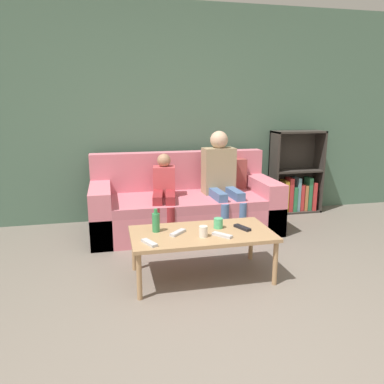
% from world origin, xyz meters
% --- Properties ---
extents(ground_plane, '(22.00, 22.00, 0.00)m').
position_xyz_m(ground_plane, '(0.00, 0.00, 0.00)').
color(ground_plane, '#70665B').
extents(wall_back, '(12.00, 0.06, 2.60)m').
position_xyz_m(wall_back, '(0.00, 2.82, 1.30)').
color(wall_back, '#4C6B56').
rests_on(wall_back, ground_plane).
extents(couch, '(2.08, 0.92, 0.87)m').
position_xyz_m(couch, '(0.02, 2.24, 0.28)').
color(couch, '#D1707F').
rests_on(couch, ground_plane).
extents(bookshelf, '(0.67, 0.28, 1.08)m').
position_xyz_m(bookshelf, '(1.59, 2.66, 0.40)').
color(bookshelf, '#332D28').
rests_on(bookshelf, ground_plane).
extents(coffee_table, '(1.16, 0.60, 0.40)m').
position_xyz_m(coffee_table, '(-0.09, 1.01, 0.36)').
color(coffee_table, '#A87F56').
rests_on(coffee_table, ground_plane).
extents(person_adult, '(0.37, 0.65, 1.13)m').
position_xyz_m(person_adult, '(0.42, 2.15, 0.65)').
color(person_adult, '#476693').
rests_on(person_adult, ground_plane).
extents(person_child, '(0.33, 0.66, 0.89)m').
position_xyz_m(person_child, '(-0.24, 2.09, 0.50)').
color(person_child, maroon).
rests_on(person_child, ground_plane).
extents(cup_near, '(0.07, 0.07, 0.09)m').
position_xyz_m(cup_near, '(-0.11, 0.90, 0.44)').
color(cup_near, silver).
rests_on(cup_near, coffee_table).
extents(cup_far, '(0.08, 0.08, 0.09)m').
position_xyz_m(cup_far, '(0.07, 1.08, 0.44)').
color(cup_far, '#4CB77A').
rests_on(cup_far, coffee_table).
extents(tv_remote_0, '(0.15, 0.16, 0.02)m').
position_xyz_m(tv_remote_0, '(0.04, 0.87, 0.41)').
color(tv_remote_0, '#B7B7BC').
rests_on(tv_remote_0, coffee_table).
extents(tv_remote_1, '(0.15, 0.16, 0.02)m').
position_xyz_m(tv_remote_1, '(-0.29, 1.01, 0.41)').
color(tv_remote_1, '#B7B7BC').
rests_on(tv_remote_1, coffee_table).
extents(tv_remote_2, '(0.11, 0.18, 0.02)m').
position_xyz_m(tv_remote_2, '(0.26, 1.01, 0.41)').
color(tv_remote_2, black).
rests_on(tv_remote_2, coffee_table).
extents(tv_remote_3, '(0.11, 0.17, 0.02)m').
position_xyz_m(tv_remote_3, '(-0.55, 0.83, 0.41)').
color(tv_remote_3, '#B7B7BC').
rests_on(tv_remote_3, coffee_table).
extents(bottle, '(0.06, 0.06, 0.20)m').
position_xyz_m(bottle, '(-0.46, 1.10, 0.48)').
color(bottle, '#33844C').
rests_on(bottle, coffee_table).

